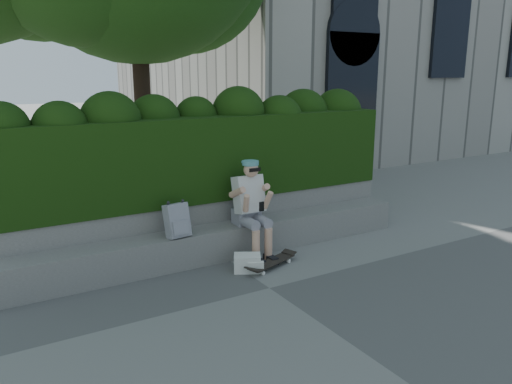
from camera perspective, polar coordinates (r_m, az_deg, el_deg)
ground at (r=6.19m, az=1.55°, el=-10.92°), size 80.00×80.00×0.00m
bench_ledge at (r=7.12m, az=-3.81°, el=-5.66°), size 6.00×0.45×0.45m
planter_wall at (r=7.48m, az=-5.48°, el=-3.52°), size 6.00×0.50×0.75m
hedge at (r=7.46m, az=-6.39°, el=4.10°), size 6.00×1.00×1.20m
person at (r=6.98m, az=-0.59°, el=-1.51°), size 0.40×0.76×1.38m
skateboard at (r=6.78m, az=1.76°, el=-8.04°), size 0.82×0.45×0.08m
backpack_plaid at (r=6.62m, az=-9.02°, el=-3.23°), size 0.32×0.21×0.44m
backpack_ground at (r=6.65m, az=-1.00°, el=-8.11°), size 0.42×0.38×0.23m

